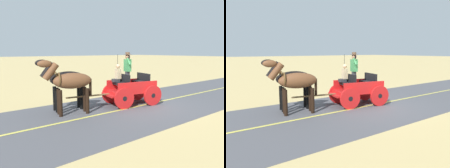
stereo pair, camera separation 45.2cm
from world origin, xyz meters
The scene contains 6 objects.
ground_plane centered at (0.00, 0.00, 0.00)m, with size 200.00×200.00×0.00m, color tan.
road_surface centered at (0.00, 0.00, 0.00)m, with size 5.54×160.00×0.01m, color #4C4C51.
road_centre_stripe centered at (0.00, 0.00, 0.01)m, with size 0.12×160.00×0.00m, color #DBCC4C.
horse_drawn_carriage centered at (0.52, 0.44, 0.82)m, with size 1.88×4.51×2.50m.
horse_near_side centered at (0.79, 3.48, 1.32)m, with size 0.93×2.14×2.21m.
horse_off_side centered at (1.49, 3.34, 1.32)m, with size 0.79×2.15×2.21m.
Camera 2 is at (-7.39, 7.25, 2.55)m, focal length 35.59 mm.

